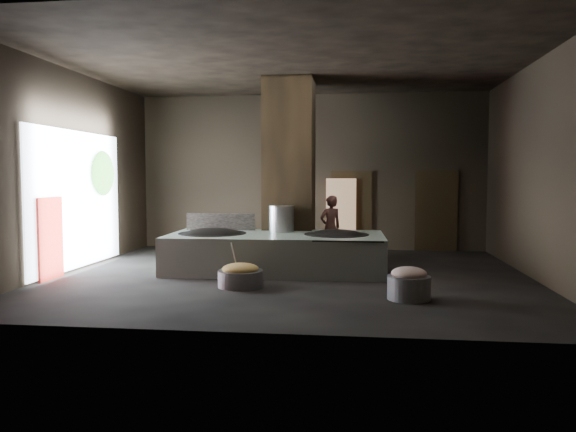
# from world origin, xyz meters

# --- Properties ---
(floor) EXTENTS (10.00, 9.00, 0.10)m
(floor) POSITION_xyz_m (0.00, 0.00, -0.05)
(floor) COLOR black
(floor) RESTS_ON ground
(ceiling) EXTENTS (10.00, 9.00, 0.10)m
(ceiling) POSITION_xyz_m (0.00, 0.00, 4.55)
(ceiling) COLOR black
(ceiling) RESTS_ON back_wall
(back_wall) EXTENTS (10.00, 0.10, 4.50)m
(back_wall) POSITION_xyz_m (0.00, 4.55, 2.25)
(back_wall) COLOR black
(back_wall) RESTS_ON ground
(front_wall) EXTENTS (10.00, 0.10, 4.50)m
(front_wall) POSITION_xyz_m (0.00, -4.55, 2.25)
(front_wall) COLOR black
(front_wall) RESTS_ON ground
(left_wall) EXTENTS (0.10, 9.00, 4.50)m
(left_wall) POSITION_xyz_m (-5.05, 0.00, 2.25)
(left_wall) COLOR black
(left_wall) RESTS_ON ground
(right_wall) EXTENTS (0.10, 9.00, 4.50)m
(right_wall) POSITION_xyz_m (5.05, 0.00, 2.25)
(right_wall) COLOR black
(right_wall) RESTS_ON ground
(pillar) EXTENTS (1.20, 1.20, 4.50)m
(pillar) POSITION_xyz_m (-0.30, 1.90, 2.25)
(pillar) COLOR black
(pillar) RESTS_ON ground
(hearth_platform) EXTENTS (4.85, 2.40, 0.83)m
(hearth_platform) POSITION_xyz_m (-0.44, 0.53, 0.42)
(hearth_platform) COLOR #B1C1AD
(hearth_platform) RESTS_ON ground
(platform_cap) EXTENTS (4.69, 2.25, 0.03)m
(platform_cap) POSITION_xyz_m (-0.44, 0.53, 0.82)
(platform_cap) COLOR black
(platform_cap) RESTS_ON hearth_platform
(wok_left) EXTENTS (1.51, 1.51, 0.42)m
(wok_left) POSITION_xyz_m (-1.89, 0.48, 0.75)
(wok_left) COLOR black
(wok_left) RESTS_ON hearth_platform
(wok_left_rim) EXTENTS (1.54, 1.54, 0.05)m
(wok_left_rim) POSITION_xyz_m (-1.89, 0.48, 0.82)
(wok_left_rim) COLOR black
(wok_left_rim) RESTS_ON hearth_platform
(wok_right) EXTENTS (1.41, 1.41, 0.40)m
(wok_right) POSITION_xyz_m (0.91, 0.58, 0.75)
(wok_right) COLOR black
(wok_right) RESTS_ON hearth_platform
(wok_right_rim) EXTENTS (1.44, 1.44, 0.05)m
(wok_right_rim) POSITION_xyz_m (0.91, 0.58, 0.82)
(wok_right_rim) COLOR black
(wok_right_rim) RESTS_ON hearth_platform
(stock_pot) EXTENTS (0.58, 0.58, 0.63)m
(stock_pot) POSITION_xyz_m (-0.39, 1.08, 1.13)
(stock_pot) COLOR #BABDC2
(stock_pot) RESTS_ON hearth_platform
(splash_guard) EXTENTS (1.67, 0.10, 0.42)m
(splash_guard) POSITION_xyz_m (-1.89, 1.28, 1.03)
(splash_guard) COLOR black
(splash_guard) RESTS_ON hearth_platform
(cook) EXTENTS (0.71, 0.64, 1.64)m
(cook) POSITION_xyz_m (0.69, 2.46, 0.82)
(cook) COLOR brown
(cook) RESTS_ON ground
(veg_basin) EXTENTS (1.06, 1.06, 0.32)m
(veg_basin) POSITION_xyz_m (-0.85, -1.38, 0.16)
(veg_basin) COLOR slate
(veg_basin) RESTS_ON ground
(veg_fill) EXTENTS (0.71, 0.71, 0.22)m
(veg_fill) POSITION_xyz_m (-0.85, -1.38, 0.35)
(veg_fill) COLOR #949F4C
(veg_fill) RESTS_ON veg_basin
(ladle) EXTENTS (0.09, 0.34, 0.62)m
(ladle) POSITION_xyz_m (-1.00, -1.23, 0.55)
(ladle) COLOR #BABDC2
(ladle) RESTS_ON veg_basin
(meat_basin) EXTENTS (0.86, 0.86, 0.41)m
(meat_basin) POSITION_xyz_m (2.27, -2.11, 0.20)
(meat_basin) COLOR slate
(meat_basin) RESTS_ON ground
(meat_fill) EXTENTS (0.61, 0.61, 0.24)m
(meat_fill) POSITION_xyz_m (2.27, -2.11, 0.45)
(meat_fill) COLOR tan
(meat_fill) RESTS_ON meat_basin
(doorway_near) EXTENTS (1.18, 0.08, 2.38)m
(doorway_near) POSITION_xyz_m (1.20, 4.45, 1.10)
(doorway_near) COLOR black
(doorway_near) RESTS_ON ground
(doorway_near_glow) EXTENTS (0.86, 0.04, 2.04)m
(doorway_near_glow) POSITION_xyz_m (0.91, 4.33, 1.05)
(doorway_near_glow) COLOR #8C6647
(doorway_near_glow) RESTS_ON ground
(doorway_far) EXTENTS (1.18, 0.08, 2.38)m
(doorway_far) POSITION_xyz_m (3.60, 4.45, 1.10)
(doorway_far) COLOR black
(doorway_far) RESTS_ON ground
(doorway_far_glow) EXTENTS (0.81, 0.04, 1.91)m
(doorway_far_glow) POSITION_xyz_m (3.50, 4.49, 1.05)
(doorway_far_glow) COLOR #8C6647
(doorway_far_glow) RESTS_ON ground
(left_opening) EXTENTS (0.04, 4.20, 3.10)m
(left_opening) POSITION_xyz_m (-4.95, 0.20, 1.60)
(left_opening) COLOR white
(left_opening) RESTS_ON ground
(pavilion_sliver) EXTENTS (0.05, 0.90, 1.70)m
(pavilion_sliver) POSITION_xyz_m (-4.88, -1.10, 0.85)
(pavilion_sliver) COLOR maroon
(pavilion_sliver) RESTS_ON ground
(tree_silhouette) EXTENTS (0.28, 1.10, 1.10)m
(tree_silhouette) POSITION_xyz_m (-4.85, 1.30, 2.20)
(tree_silhouette) COLOR #194714
(tree_silhouette) RESTS_ON left_opening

